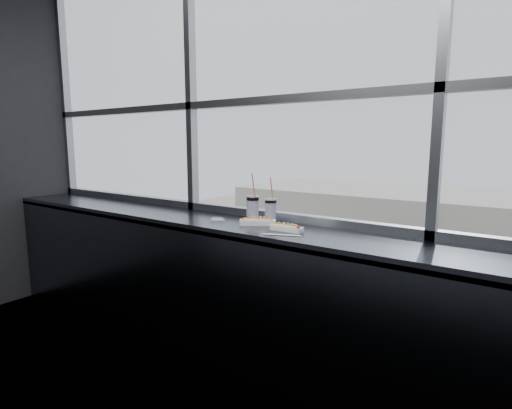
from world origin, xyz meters
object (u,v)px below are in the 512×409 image
Objects in this scene: hotdog_tray_right at (287,228)px; wrapper at (217,219)px; soda_cup_left at (253,207)px; tree_center at (509,289)px; car_near_a at (240,330)px; car_near_b at (353,367)px; tree_left at (370,257)px; hotdog_tray_left at (258,221)px; soda_cup_right at (271,209)px; pedestrian_a at (414,295)px; pedestrian_b at (458,307)px; car_far_a at (321,296)px; loose_straw at (282,235)px.

wrapper is (-0.61, -0.00, -0.01)m from hotdog_tray_right.
soda_cup_left is 3.35× the size of wrapper.
hotdog_tray_right reaches higher than tree_center.
car_near_b is at bearing -89.83° from car_near_a.
hotdog_tray_right reaches higher than car_near_a.
hotdog_tray_left is at bearing -72.67° from tree_left.
soda_cup_right is at bearing 25.87° from wrapper.
wrapper is 0.06× the size of pedestrian_a.
wrapper is 0.05× the size of pedestrian_b.
tree_left is at bearing 76.67° from hotdog_tray_left.
car_far_a is 3.31× the size of pedestrian_a.
tree_left is at bearing -2.60° from pedestrian_b.
soda_cup_left is at bearing -72.82° from tree_left.
soda_cup_right is at bearing 144.03° from hotdog_tray_right.
soda_cup_right reaches higher than tree_left.
wrapper is 0.02× the size of car_far_a.
tree_center is (11.85, 4.00, 1.93)m from car_far_a.
car_far_a is (-11.15, 24.14, -11.13)m from soda_cup_right.
tree_left reaches higher than car_near_b.
car_near_b is (-5.40, 16.14, -11.02)m from soda_cup_right.
loose_straw is 0.11× the size of pedestrian_b.
hotdog_tray_right is 0.04× the size of car_near_a.
pedestrian_b is (10.59, 11.70, 0.08)m from car_near_a.
hotdog_tray_left is at bearing -163.67° from car_near_b.
soda_cup_left reaches higher than car_near_b.
hotdog_tray_right is at bearing 94.96° from pedestrian_b.
soda_cup_left is (-0.38, 0.14, 0.08)m from hotdog_tray_right.
hotdog_tray_left is 1.06× the size of loose_straw.
hotdog_tray_right is (0.27, -0.05, -0.00)m from hotdog_tray_left.
car_far_a is 9.85m from car_near_b.
wrapper is (-0.36, -0.18, -0.09)m from soda_cup_right.
car_near_b is 1.26× the size of tree_left.
tree_left is at bearing 180.00° from tree_center.
car_near_a reaches higher than pedestrian_a.
loose_straw is at bearing -162.86° from car_near_b.
car_near_a is at bearing 175.30° from car_far_a.
tree_left is at bearing 107.18° from soda_cup_left.
car_far_a is 8.16m from car_near_a.
hotdog_tray_left is 23.42m from car_near_a.
pedestrian_a is (-0.02, 12.68, -0.22)m from car_near_b.
soda_cup_left is 0.08× the size of tree_center.
wrapper is (-0.23, -0.14, -0.09)m from soda_cup_left.
pedestrian_b is at bearing -174.02° from tree_center.
soda_cup_right is (-0.24, 0.17, 0.08)m from hotdog_tray_right.
hotdog_tray_right is at bearing -35.65° from soda_cup_right.
car_near_a is at bearing 128.01° from soda_cup_left.
tree_center is (0.42, 28.45, -9.11)m from loose_straw.
pedestrian_b is (-2.43, 28.01, -10.95)m from hotdog_tray_right.
tree_left is at bearing 107.48° from hotdog_tray_right.
car_near_a is 2.74× the size of pedestrian_b.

